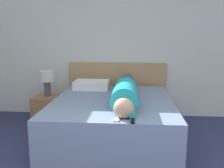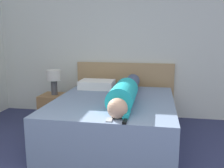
{
  "view_description": "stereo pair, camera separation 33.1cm",
  "coord_description": "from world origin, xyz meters",
  "px_view_note": "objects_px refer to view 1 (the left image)",
  "views": [
    {
      "loc": [
        0.3,
        -0.89,
        1.47
      ],
      "look_at": [
        0.04,
        2.35,
        0.84
      ],
      "focal_mm": 40.0,
      "sensor_mm": 36.0,
      "label": 1
    },
    {
      "loc": [
        0.63,
        -0.85,
        1.47
      ],
      "look_at": [
        0.04,
        2.35,
        0.84
      ],
      "focal_mm": 40.0,
      "sensor_mm": 36.0,
      "label": 2
    }
  ],
  "objects_px": {
    "nightstand": "(48,109)",
    "table_lamp": "(47,79)",
    "tv_remote": "(133,121)",
    "person_lying": "(125,92)",
    "bed": "(113,119)",
    "cell_phone": "(117,120)",
    "pillow_near_headboard": "(92,85)"
  },
  "relations": [
    {
      "from": "table_lamp",
      "to": "pillow_near_headboard",
      "type": "relative_size",
      "value": 0.75
    },
    {
      "from": "nightstand",
      "to": "table_lamp",
      "type": "xyz_separation_m",
      "value": [
        0.0,
        0.0,
        0.53
      ]
    },
    {
      "from": "pillow_near_headboard",
      "to": "table_lamp",
      "type": "bearing_deg",
      "value": -173.07
    },
    {
      "from": "nightstand",
      "to": "cell_phone",
      "type": "relative_size",
      "value": 3.62
    },
    {
      "from": "person_lying",
      "to": "bed",
      "type": "bearing_deg",
      "value": 150.33
    },
    {
      "from": "pillow_near_headboard",
      "to": "tv_remote",
      "type": "relative_size",
      "value": 3.82
    },
    {
      "from": "table_lamp",
      "to": "cell_phone",
      "type": "xyz_separation_m",
      "value": [
        1.25,
        -1.47,
        -0.17
      ]
    },
    {
      "from": "nightstand",
      "to": "pillow_near_headboard",
      "type": "distance_m",
      "value": 0.85
    },
    {
      "from": "table_lamp",
      "to": "nightstand",
      "type": "bearing_deg",
      "value": 0.0
    },
    {
      "from": "table_lamp",
      "to": "person_lying",
      "type": "height_order",
      "value": "person_lying"
    },
    {
      "from": "bed",
      "to": "cell_phone",
      "type": "xyz_separation_m",
      "value": [
        0.11,
        -0.87,
        0.3
      ]
    },
    {
      "from": "person_lying",
      "to": "tv_remote",
      "type": "relative_size",
      "value": 12.24
    },
    {
      "from": "nightstand",
      "to": "tv_remote",
      "type": "distance_m",
      "value": 2.1
    },
    {
      "from": "bed",
      "to": "table_lamp",
      "type": "bearing_deg",
      "value": 152.55
    },
    {
      "from": "table_lamp",
      "to": "person_lying",
      "type": "distance_m",
      "value": 1.5
    },
    {
      "from": "person_lying",
      "to": "pillow_near_headboard",
      "type": "height_order",
      "value": "person_lying"
    },
    {
      "from": "table_lamp",
      "to": "pillow_near_headboard",
      "type": "bearing_deg",
      "value": 6.93
    },
    {
      "from": "nightstand",
      "to": "person_lying",
      "type": "height_order",
      "value": "person_lying"
    },
    {
      "from": "pillow_near_headboard",
      "to": "nightstand",
      "type": "bearing_deg",
      "value": -173.07
    },
    {
      "from": "table_lamp",
      "to": "pillow_near_headboard",
      "type": "height_order",
      "value": "table_lamp"
    },
    {
      "from": "nightstand",
      "to": "tv_remote",
      "type": "bearing_deg",
      "value": -46.54
    },
    {
      "from": "table_lamp",
      "to": "person_lying",
      "type": "xyz_separation_m",
      "value": [
        1.32,
        -0.7,
        -0.04
      ]
    },
    {
      "from": "table_lamp",
      "to": "person_lying",
      "type": "bearing_deg",
      "value": -27.75
    },
    {
      "from": "bed",
      "to": "cell_phone",
      "type": "distance_m",
      "value": 0.93
    },
    {
      "from": "table_lamp",
      "to": "cell_phone",
      "type": "bearing_deg",
      "value": -49.55
    },
    {
      "from": "bed",
      "to": "cell_phone",
      "type": "height_order",
      "value": "cell_phone"
    },
    {
      "from": "tv_remote",
      "to": "pillow_near_headboard",
      "type": "bearing_deg",
      "value": 113.33
    },
    {
      "from": "tv_remote",
      "to": "cell_phone",
      "type": "distance_m",
      "value": 0.17
    },
    {
      "from": "tv_remote",
      "to": "person_lying",
      "type": "bearing_deg",
      "value": 96.91
    },
    {
      "from": "nightstand",
      "to": "table_lamp",
      "type": "relative_size",
      "value": 1.1
    },
    {
      "from": "bed",
      "to": "table_lamp",
      "type": "height_order",
      "value": "table_lamp"
    },
    {
      "from": "bed",
      "to": "person_lying",
      "type": "relative_size",
      "value": 1.07
    }
  ]
}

